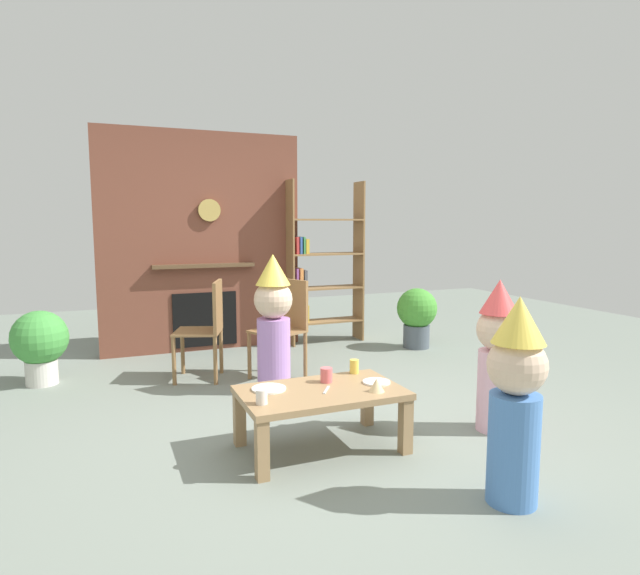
# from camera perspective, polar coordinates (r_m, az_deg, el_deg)

# --- Properties ---
(ground_plane) EXTENTS (12.00, 12.00, 0.00)m
(ground_plane) POSITION_cam_1_polar(r_m,az_deg,el_deg) (3.94, 0.21, -14.21)
(ground_plane) COLOR gray
(brick_fireplace_feature) EXTENTS (2.20, 0.28, 2.40)m
(brick_fireplace_feature) POSITION_cam_1_polar(r_m,az_deg,el_deg) (6.08, -12.51, 4.65)
(brick_fireplace_feature) COLOR brown
(brick_fireplace_feature) RESTS_ON ground_plane
(bookshelf) EXTENTS (0.90, 0.28, 1.90)m
(bookshelf) POSITION_cam_1_polar(r_m,az_deg,el_deg) (6.28, -0.09, 1.88)
(bookshelf) COLOR olive
(bookshelf) RESTS_ON ground_plane
(coffee_table) EXTENTS (1.01, 0.60, 0.39)m
(coffee_table) POSITION_cam_1_polar(r_m,az_deg,el_deg) (3.41, 0.11, -11.81)
(coffee_table) COLOR #9E7A51
(coffee_table) RESTS_ON ground_plane
(paper_cup_near_left) EXTENTS (0.06, 0.06, 0.10)m
(paper_cup_near_left) POSITION_cam_1_polar(r_m,az_deg,el_deg) (3.73, 3.67, -8.40)
(paper_cup_near_left) COLOR #F2CC4C
(paper_cup_near_left) RESTS_ON coffee_table
(paper_cup_near_right) EXTENTS (0.07, 0.07, 0.09)m
(paper_cup_near_right) POSITION_cam_1_polar(r_m,az_deg,el_deg) (3.14, -6.24, -11.50)
(paper_cup_near_right) COLOR silver
(paper_cup_near_right) RESTS_ON coffee_table
(paper_cup_center) EXTENTS (0.08, 0.08, 0.09)m
(paper_cup_center) POSITION_cam_1_polar(r_m,az_deg,el_deg) (3.53, 0.69, -9.31)
(paper_cup_center) COLOR #E5666B
(paper_cup_center) RESTS_ON coffee_table
(paper_plate_front) EXTENTS (0.21, 0.21, 0.01)m
(paper_plate_front) POSITION_cam_1_polar(r_m,az_deg,el_deg) (3.40, -5.48, -10.68)
(paper_plate_front) COLOR white
(paper_plate_front) RESTS_ON coffee_table
(paper_plate_rear) EXTENTS (0.18, 0.18, 0.01)m
(paper_plate_rear) POSITION_cam_1_polar(r_m,az_deg,el_deg) (3.54, 6.04, -9.98)
(paper_plate_rear) COLOR white
(paper_plate_rear) RESTS_ON coffee_table
(birthday_cake_slice) EXTENTS (0.10, 0.10, 0.08)m
(birthday_cake_slice) POSITION_cam_1_polar(r_m,az_deg,el_deg) (3.36, 6.05, -10.29)
(birthday_cake_slice) COLOR #EAC68C
(birthday_cake_slice) RESTS_ON coffee_table
(table_fork) EXTENTS (0.10, 0.13, 0.01)m
(table_fork) POSITION_cam_1_polar(r_m,az_deg,el_deg) (3.37, 0.68, -10.85)
(table_fork) COLOR silver
(table_fork) RESTS_ON coffee_table
(child_with_cone_hat) EXTENTS (0.29, 0.29, 1.06)m
(child_with_cone_hat) POSITION_cam_1_polar(r_m,az_deg,el_deg) (2.89, 20.13, -10.77)
(child_with_cone_hat) COLOR #4C7FC6
(child_with_cone_hat) RESTS_ON ground_plane
(child_in_pink) EXTENTS (0.29, 0.29, 1.04)m
(child_in_pink) POSITION_cam_1_polar(r_m,az_deg,el_deg) (3.84, 18.37, -6.49)
(child_in_pink) COLOR #EAB2C6
(child_in_pink) RESTS_ON ground_plane
(child_by_the_chairs) EXTENTS (0.32, 0.32, 1.16)m
(child_by_the_chairs) POSITION_cam_1_polar(r_m,az_deg,el_deg) (4.49, -4.98, -3.41)
(child_by_the_chairs) COLOR #B27FCC
(child_by_the_chairs) RESTS_ON ground_plane
(dining_chair_left) EXTENTS (0.51, 0.51, 0.90)m
(dining_chair_left) POSITION_cam_1_polar(r_m,az_deg,el_deg) (4.94, -11.87, -3.80)
(dining_chair_left) COLOR olive
(dining_chair_left) RESTS_ON ground_plane
(dining_chair_middle) EXTENTS (0.53, 0.53, 0.90)m
(dining_chair_middle) POSITION_cam_1_polar(r_m,az_deg,el_deg) (4.92, -3.79, -3.72)
(dining_chair_middle) COLOR olive
(dining_chair_middle) RESTS_ON ground_plane
(potted_plant_tall) EXTENTS (0.45, 0.45, 0.68)m
(potted_plant_tall) POSITION_cam_1_polar(r_m,az_deg,el_deg) (6.17, 10.28, -2.77)
(potted_plant_tall) COLOR #4C5660
(potted_plant_tall) RESTS_ON ground_plane
(potted_plant_short) EXTENTS (0.48, 0.48, 0.66)m
(potted_plant_short) POSITION_cam_1_polar(r_m,az_deg,el_deg) (5.30, -27.69, -5.16)
(potted_plant_short) COLOR beige
(potted_plant_short) RESTS_ON ground_plane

